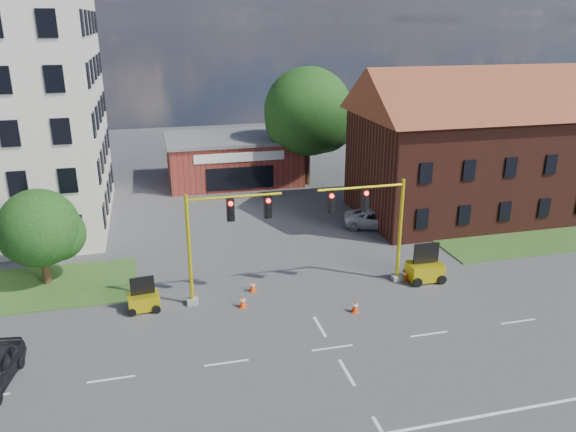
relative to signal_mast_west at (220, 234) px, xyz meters
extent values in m
plane|color=#47484A|center=(4.36, -6.00, -3.92)|extent=(120.00, 120.00, 0.00)
cube|color=#325821|center=(22.36, 3.00, -3.88)|extent=(14.00, 4.00, 0.08)
cube|color=maroon|center=(4.36, 24.00, -1.92)|extent=(12.00, 8.00, 4.00)
cube|color=#5F5F62|center=(4.36, 24.00, 0.23)|extent=(12.40, 8.40, 0.30)
cube|color=white|center=(4.36, 19.95, -0.72)|extent=(8.00, 0.10, 0.80)
cube|color=black|center=(4.36, 19.95, -2.62)|extent=(6.00, 0.10, 2.00)
cube|color=#451D14|center=(22.36, 10.00, 0.08)|extent=(20.00, 10.00, 8.00)
cylinder|color=#3B2315|center=(10.86, 21.00, -1.51)|extent=(0.44, 0.44, 4.81)
sphere|color=#123D13|center=(10.86, 21.00, 2.86)|extent=(7.96, 7.96, 7.96)
sphere|color=#123D13|center=(12.45, 21.30, 1.77)|extent=(5.57, 5.57, 5.57)
cylinder|color=#3B2315|center=(-9.64, 4.50, -2.68)|extent=(0.44, 0.44, 2.48)
sphere|color=#123D13|center=(-9.64, 4.50, -0.43)|extent=(4.46, 4.46, 4.46)
sphere|color=#123D13|center=(-8.75, 4.80, -0.99)|extent=(3.13, 3.13, 3.13)
cube|color=gray|center=(-1.64, 0.00, -3.77)|extent=(0.60, 0.60, 0.30)
cylinder|color=yellow|center=(-1.64, 0.00, -0.82)|extent=(0.20, 0.20, 6.20)
cylinder|color=yellow|center=(0.86, 0.00, 1.98)|extent=(5.00, 0.14, 0.14)
cube|color=black|center=(0.61, 0.00, 1.28)|extent=(0.40, 0.32, 1.20)
cube|color=black|center=(2.61, 0.00, 1.28)|extent=(0.40, 0.32, 1.20)
sphere|color=#FF0C07|center=(0.61, -0.18, 1.68)|extent=(0.24, 0.24, 0.24)
cube|color=gray|center=(10.36, 0.00, -3.77)|extent=(0.60, 0.60, 0.30)
cylinder|color=yellow|center=(10.36, 0.00, -0.82)|extent=(0.20, 0.20, 6.20)
cylinder|color=yellow|center=(7.86, 0.00, 1.98)|extent=(5.00, 0.14, 0.14)
cube|color=black|center=(8.11, 0.00, 1.28)|extent=(0.40, 0.32, 1.20)
cube|color=black|center=(6.11, 0.00, 1.28)|extent=(0.40, 0.32, 1.20)
sphere|color=#FF0C07|center=(8.11, -0.18, 1.68)|extent=(0.24, 0.24, 0.24)
cube|color=yellow|center=(-4.19, -0.05, -3.43)|extent=(1.70, 1.22, 0.80)
cube|color=black|center=(-4.19, -0.05, -2.50)|extent=(1.25, 0.23, 0.98)
cube|color=yellow|center=(11.91, -0.43, -3.32)|extent=(2.00, 1.36, 0.99)
cube|color=black|center=(11.91, -0.43, -2.16)|extent=(1.54, 0.16, 1.21)
cube|color=#E83E0C|center=(0.94, -1.06, -3.90)|extent=(0.38, 0.38, 0.04)
cone|color=#E83E0C|center=(0.94, -1.06, -3.57)|extent=(0.40, 0.40, 0.70)
cylinder|color=white|center=(0.94, -1.06, -3.50)|extent=(0.27, 0.27, 0.09)
cube|color=#E83E0C|center=(1.80, 0.62, -3.90)|extent=(0.38, 0.38, 0.04)
cone|color=#E83E0C|center=(1.80, 0.62, -3.57)|extent=(0.40, 0.40, 0.70)
cylinder|color=white|center=(1.80, 0.62, -3.50)|extent=(0.27, 0.27, 0.09)
cube|color=#E83E0C|center=(6.59, -3.03, -3.90)|extent=(0.38, 0.38, 0.04)
cone|color=#E83E0C|center=(6.59, -3.03, -3.57)|extent=(0.40, 0.40, 0.70)
cylinder|color=white|center=(6.59, -3.03, -3.50)|extent=(0.27, 0.27, 0.09)
cube|color=#E83E0C|center=(10.80, -0.12, -3.90)|extent=(0.38, 0.38, 0.04)
cone|color=#E83E0C|center=(10.80, -0.12, -3.57)|extent=(0.40, 0.40, 0.70)
cylinder|color=white|center=(10.80, -0.12, -3.50)|extent=(0.27, 0.27, 0.09)
imported|color=white|center=(12.66, 8.63, -3.25)|extent=(5.27, 3.83, 1.33)
camera|label=1|loc=(-3.23, -27.64, 10.69)|focal=35.00mm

